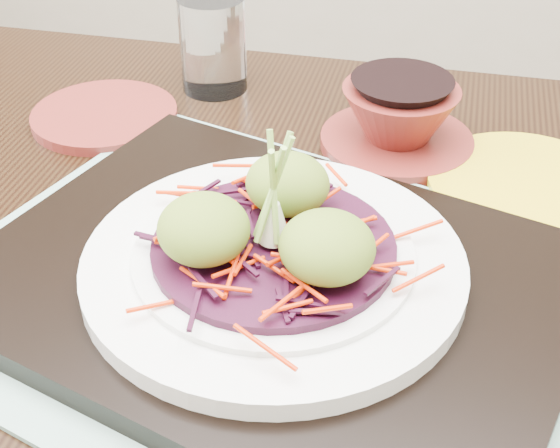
% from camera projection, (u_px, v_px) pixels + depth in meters
% --- Properties ---
extents(dining_table, '(1.25, 0.84, 0.78)m').
position_uv_depth(dining_table, '(280.00, 354.00, 0.70)').
color(dining_table, black).
rests_on(dining_table, ground).
extents(placemat, '(0.61, 0.53, 0.00)m').
position_uv_depth(placemat, '(274.00, 294.00, 0.61)').
color(placemat, '#85AC95').
rests_on(placemat, dining_table).
extents(serving_tray, '(0.52, 0.45, 0.02)m').
position_uv_depth(serving_tray, '(274.00, 282.00, 0.60)').
color(serving_tray, black).
rests_on(serving_tray, placemat).
extents(white_plate, '(0.29, 0.29, 0.02)m').
position_uv_depth(white_plate, '(274.00, 262.00, 0.59)').
color(white_plate, silver).
rests_on(white_plate, serving_tray).
extents(cabbage_bed, '(0.18, 0.18, 0.01)m').
position_uv_depth(cabbage_bed, '(274.00, 247.00, 0.58)').
color(cabbage_bed, '#320A1D').
rests_on(cabbage_bed, white_plate).
extents(carrot_julienne, '(0.22, 0.22, 0.01)m').
position_uv_depth(carrot_julienne, '(274.00, 237.00, 0.58)').
color(carrot_julienne, red).
rests_on(carrot_julienne, cabbage_bed).
extents(guacamole_scoops, '(0.16, 0.14, 0.05)m').
position_uv_depth(guacamole_scoops, '(273.00, 219.00, 0.56)').
color(guacamole_scoops, '#5F7222').
rests_on(guacamole_scoops, cabbage_bed).
extents(scallion_garnish, '(0.07, 0.07, 0.10)m').
position_uv_depth(scallion_garnish, '(273.00, 193.00, 0.55)').
color(scallion_garnish, '#89B94A').
rests_on(scallion_garnish, cabbage_bed).
extents(terracotta_side_plate, '(0.20, 0.20, 0.01)m').
position_uv_depth(terracotta_side_plate, '(105.00, 116.00, 0.84)').
color(terracotta_side_plate, '#5F1B16').
rests_on(terracotta_side_plate, dining_table).
extents(water_glass, '(0.10, 0.10, 0.11)m').
position_uv_depth(water_glass, '(213.00, 44.00, 0.88)').
color(water_glass, white).
rests_on(water_glass, dining_table).
extents(terracotta_bowl_set, '(0.18, 0.18, 0.06)m').
position_uv_depth(terracotta_bowl_set, '(398.00, 121.00, 0.78)').
color(terracotta_bowl_set, '#5F1B16').
rests_on(terracotta_bowl_set, dining_table).
extents(yellow_plate, '(0.21, 0.21, 0.01)m').
position_uv_depth(yellow_plate, '(526.00, 185.00, 0.73)').
color(yellow_plate, gold).
rests_on(yellow_plate, dining_table).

